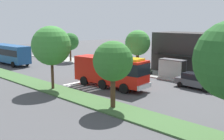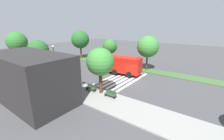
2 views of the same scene
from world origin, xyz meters
name	(u,v)px [view 1 (image 1 of 2)]	position (x,y,z in m)	size (l,w,h in m)	color
ground_plane	(100,80)	(0.00, 0.00, 0.00)	(120.00, 120.00, 0.00)	#424244
sidewalk	(140,71)	(0.00, 8.07, 0.07)	(60.00, 4.51, 0.14)	gray
median_strip	(53,89)	(0.00, -7.31, 0.07)	(60.00, 3.00, 0.14)	#3D6033
crosswalk	(108,81)	(1.38, 0.00, 0.01)	(4.95, 10.46, 0.01)	silver
fire_truck	(112,71)	(4.17, -1.96, 2.01)	(9.64, 3.53, 3.67)	red
parked_car_west	(196,81)	(11.12, 4.62, 0.88)	(4.89, 2.27, 1.72)	#474C51
transit_bus	(9,53)	(-21.08, -2.62, 2.05)	(10.48, 3.18, 3.45)	navy
bus_stop_shelter	(171,65)	(6.15, 7.07, 1.89)	(3.50, 1.40, 2.46)	#4C4C51
bench_near_shelter	(147,71)	(2.15, 7.10, 0.59)	(1.60, 0.50, 0.90)	#2D472D
bench_west_of_shelter	(129,68)	(-1.30, 7.10, 0.59)	(1.60, 0.50, 0.90)	#2D472D
street_lamp	(208,57)	(11.50, 6.41, 3.50)	(0.36, 0.36, 5.64)	#2D2D30
storefront_building	(195,53)	(6.25, 13.22, 2.97)	(11.63, 6.61, 5.93)	#282626
sidewalk_tree_far_west	(70,42)	(-15.79, 6.81, 3.83)	(3.23, 3.23, 5.32)	#513823
sidewalk_tree_west	(138,43)	(0.57, 6.81, 4.49)	(3.66, 3.66, 6.22)	#47301E
median_tree_far_west	(51,46)	(0.07, -7.31, 4.94)	(4.33, 4.33, 6.98)	#47301E
median_tree_west	(113,61)	(9.61, -7.31, 4.19)	(3.47, 3.47, 5.82)	#47301E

